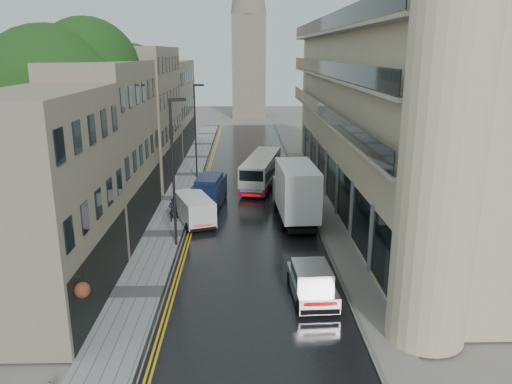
{
  "coord_description": "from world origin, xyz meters",
  "views": [
    {
      "loc": [
        -0.54,
        -11.91,
        11.71
      ],
      "look_at": [
        0.22,
        18.0,
        3.26
      ],
      "focal_mm": 35.0,
      "sensor_mm": 36.0,
      "label": 1
    }
  ],
  "objects_px": {
    "tree_far": "(113,115)",
    "cream_bus": "(244,177)",
    "navy_van": "(194,196)",
    "white_van": "(188,218)",
    "tree_near": "(56,129)",
    "lamp_post_near": "(173,175)",
    "silver_hatchback": "(299,297)",
    "pedestrian": "(173,210)",
    "lamp_post_far": "(195,132)",
    "white_lorry": "(283,200)"
  },
  "relations": [
    {
      "from": "silver_hatchback",
      "to": "lamp_post_near",
      "type": "distance_m",
      "value": 11.42
    },
    {
      "from": "tree_far",
      "to": "cream_bus",
      "type": "xyz_separation_m",
      "value": [
        11.7,
        -3.59,
        -4.89
      ]
    },
    {
      "from": "silver_hatchback",
      "to": "tree_far",
      "type": "bearing_deg",
      "value": 117.64
    },
    {
      "from": "tree_near",
      "to": "navy_van",
      "type": "height_order",
      "value": "tree_near"
    },
    {
      "from": "tree_far",
      "to": "cream_bus",
      "type": "distance_m",
      "value": 13.18
    },
    {
      "from": "tree_far",
      "to": "cream_bus",
      "type": "bearing_deg",
      "value": -17.07
    },
    {
      "from": "white_van",
      "to": "pedestrian",
      "type": "relative_size",
      "value": 2.6
    },
    {
      "from": "tree_far",
      "to": "silver_hatchback",
      "type": "height_order",
      "value": "tree_far"
    },
    {
      "from": "navy_van",
      "to": "lamp_post_far",
      "type": "bearing_deg",
      "value": 101.31
    },
    {
      "from": "white_van",
      "to": "navy_van",
      "type": "bearing_deg",
      "value": 70.14
    },
    {
      "from": "lamp_post_far",
      "to": "cream_bus",
      "type": "bearing_deg",
      "value": -43.59
    },
    {
      "from": "silver_hatchback",
      "to": "pedestrian",
      "type": "xyz_separation_m",
      "value": [
        -7.49,
        12.84,
        0.15
      ]
    },
    {
      "from": "silver_hatchback",
      "to": "lamp_post_far",
      "type": "bearing_deg",
      "value": 102.56
    },
    {
      "from": "lamp_post_near",
      "to": "lamp_post_far",
      "type": "xyz_separation_m",
      "value": [
        -0.25,
        17.2,
        -0.13
      ]
    },
    {
      "from": "white_van",
      "to": "lamp_post_far",
      "type": "height_order",
      "value": "lamp_post_far"
    },
    {
      "from": "tree_near",
      "to": "lamp_post_near",
      "type": "relative_size",
      "value": 1.55
    },
    {
      "from": "silver_hatchback",
      "to": "navy_van",
      "type": "relative_size",
      "value": 0.89
    },
    {
      "from": "tree_far",
      "to": "white_van",
      "type": "bearing_deg",
      "value": -59.3
    },
    {
      "from": "silver_hatchback",
      "to": "pedestrian",
      "type": "bearing_deg",
      "value": 117.58
    },
    {
      "from": "navy_van",
      "to": "white_van",
      "type": "bearing_deg",
      "value": -82.69
    },
    {
      "from": "cream_bus",
      "to": "white_van",
      "type": "bearing_deg",
      "value": -99.67
    },
    {
      "from": "lamp_post_near",
      "to": "tree_far",
      "type": "bearing_deg",
      "value": 91.12
    },
    {
      "from": "tree_far",
      "to": "pedestrian",
      "type": "bearing_deg",
      "value": -59.6
    },
    {
      "from": "cream_bus",
      "to": "white_lorry",
      "type": "bearing_deg",
      "value": -63.16
    },
    {
      "from": "white_lorry",
      "to": "cream_bus",
      "type": "bearing_deg",
      "value": 102.38
    },
    {
      "from": "tree_near",
      "to": "white_lorry",
      "type": "distance_m",
      "value": 15.34
    },
    {
      "from": "tree_far",
      "to": "white_lorry",
      "type": "height_order",
      "value": "tree_far"
    },
    {
      "from": "white_lorry",
      "to": "lamp_post_far",
      "type": "relative_size",
      "value": 0.92
    },
    {
      "from": "tree_far",
      "to": "lamp_post_near",
      "type": "relative_size",
      "value": 1.39
    },
    {
      "from": "tree_near",
      "to": "pedestrian",
      "type": "distance_m",
      "value": 9.32
    },
    {
      "from": "white_van",
      "to": "navy_van",
      "type": "height_order",
      "value": "navy_van"
    },
    {
      "from": "tree_far",
      "to": "navy_van",
      "type": "bearing_deg",
      "value": -47.99
    },
    {
      "from": "pedestrian",
      "to": "lamp_post_near",
      "type": "xyz_separation_m",
      "value": [
        0.76,
        -4.43,
        3.62
      ]
    },
    {
      "from": "white_lorry",
      "to": "white_van",
      "type": "bearing_deg",
      "value": 179.36
    },
    {
      "from": "tree_far",
      "to": "navy_van",
      "type": "distance_m",
      "value": 12.81
    },
    {
      "from": "tree_near",
      "to": "lamp_post_near",
      "type": "bearing_deg",
      "value": -19.94
    },
    {
      "from": "white_lorry",
      "to": "pedestrian",
      "type": "xyz_separation_m",
      "value": [
        -7.59,
        1.69,
        -1.15
      ]
    },
    {
      "from": "tree_near",
      "to": "white_lorry",
      "type": "relative_size",
      "value": 1.73
    },
    {
      "from": "tree_near",
      "to": "silver_hatchback",
      "type": "distance_m",
      "value": 19.31
    },
    {
      "from": "lamp_post_far",
      "to": "white_lorry",
      "type": "bearing_deg",
      "value": -59.69
    },
    {
      "from": "navy_van",
      "to": "white_lorry",
      "type": "bearing_deg",
      "value": -26.72
    },
    {
      "from": "cream_bus",
      "to": "pedestrian",
      "type": "relative_size",
      "value": 5.63
    },
    {
      "from": "tree_far",
      "to": "cream_bus",
      "type": "height_order",
      "value": "tree_far"
    },
    {
      "from": "silver_hatchback",
      "to": "lamp_post_near",
      "type": "height_order",
      "value": "lamp_post_near"
    },
    {
      "from": "white_van",
      "to": "silver_hatchback",
      "type": "bearing_deg",
      "value": -80.0
    },
    {
      "from": "lamp_post_near",
      "to": "white_van",
      "type": "bearing_deg",
      "value": 55.46
    },
    {
      "from": "silver_hatchback",
      "to": "cream_bus",
      "type": "bearing_deg",
      "value": 94.14
    },
    {
      "from": "tree_far",
      "to": "silver_hatchback",
      "type": "relative_size",
      "value": 2.88
    },
    {
      "from": "cream_bus",
      "to": "white_lorry",
      "type": "height_order",
      "value": "white_lorry"
    },
    {
      "from": "cream_bus",
      "to": "pedestrian",
      "type": "bearing_deg",
      "value": -111.13
    }
  ]
}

